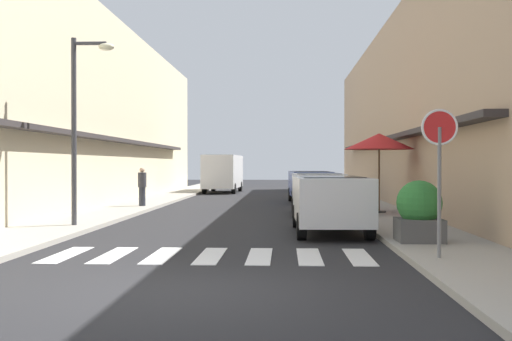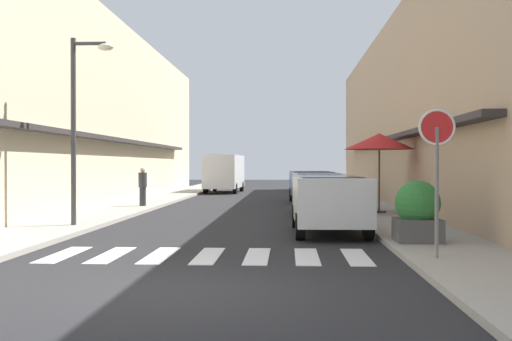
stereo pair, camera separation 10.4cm
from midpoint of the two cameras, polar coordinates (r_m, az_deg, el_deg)
ground_plane at (r=25.37m, az=-0.71°, el=-3.44°), size 92.06×92.06×0.00m
sidewalk_left at (r=26.08m, az=-11.22°, el=-3.21°), size 2.23×58.59×0.12m
sidewalk_right at (r=25.53m, az=10.04°, el=-3.29°), size 2.23×58.59×0.12m
building_row_left at (r=28.23m, az=-17.87°, el=5.27°), size 5.50×39.66×8.20m
building_row_right at (r=27.34m, az=17.32°, el=5.24°), size 5.50×39.66×8.03m
crosswalk at (r=12.07m, az=-4.45°, el=-7.85°), size 6.15×2.20×0.01m
parked_car_near at (r=15.95m, az=6.66°, el=-2.50°), size 1.88×4.35×1.47m
parked_car_mid at (r=21.77m, az=5.58°, el=-1.68°), size 1.83×3.97×1.47m
parked_car_far at (r=28.48m, az=4.88°, el=-1.15°), size 1.97×4.25×1.47m
delivery_van at (r=38.95m, az=-3.14°, el=0.02°), size 2.16×5.47×2.37m
round_street_sign at (r=11.37m, az=16.32°, el=2.38°), size 0.65×0.07×2.64m
street_lamp at (r=17.57m, az=-16.01°, el=5.38°), size 1.19×0.28×5.10m
cafe_umbrella at (r=21.61m, az=11.15°, el=2.62°), size 2.40×2.40×2.72m
planter_corner at (r=13.69m, az=14.61°, el=-3.71°), size 0.97×0.97×1.31m
pedestrian_walking_near at (r=25.04m, az=-10.58°, el=-1.40°), size 0.34×0.34×1.53m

